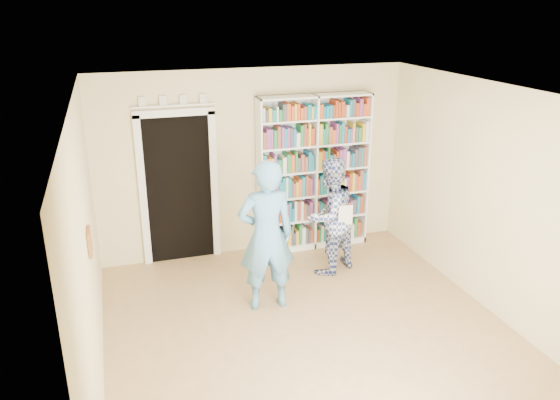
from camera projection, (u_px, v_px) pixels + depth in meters
name	position (u px, v px, depth m)	size (l,w,h in m)	color
floor	(314.00, 338.00, 6.10)	(5.00, 5.00, 0.00)	#A17D4E
ceiling	(320.00, 96.00, 5.18)	(5.00, 5.00, 0.00)	white
wall_back	(254.00, 163.00, 7.88)	(4.50, 4.50, 0.00)	beige
wall_left	(88.00, 255.00, 5.00)	(5.00, 5.00, 0.00)	beige
wall_right	(499.00, 204.00, 6.28)	(5.00, 5.00, 0.00)	beige
bookshelf	(313.00, 173.00, 8.05)	(1.68, 0.32, 2.31)	white
doorway	(179.00, 182.00, 7.61)	(1.10, 0.08, 2.43)	black
wall_art	(90.00, 242.00, 5.17)	(0.03, 0.25, 0.25)	brown
man_blue	(266.00, 236.00, 6.44)	(0.68, 0.45, 1.87)	#5996C6
man_plaid	(330.00, 216.00, 7.38)	(0.79, 0.62, 1.63)	navy
paper_sheet	(345.00, 215.00, 7.15)	(0.19, 0.01, 0.27)	white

